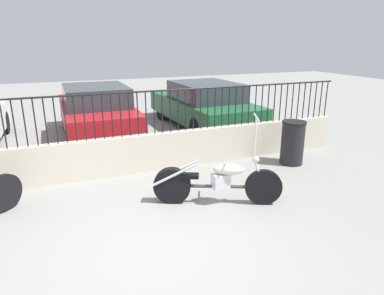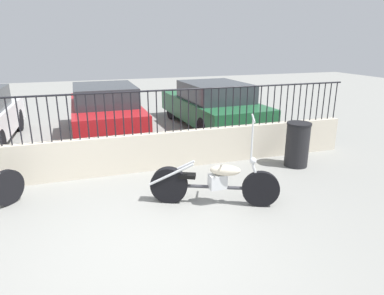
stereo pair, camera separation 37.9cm
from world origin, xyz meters
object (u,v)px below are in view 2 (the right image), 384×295
car_red (105,111)px  car_green (212,105)px  motorcycle_dark_grey (208,183)px  trash_bin (297,144)px

car_red → car_green: 3.22m
motorcycle_dark_grey → car_red: (-1.20, 4.80, 0.34)m
car_green → motorcycle_dark_grey: bearing=154.9°
car_red → car_green: (3.21, 0.08, -0.03)m
car_red → trash_bin: bearing=-135.8°
car_red → car_green: size_ratio=0.92×
motorcycle_dark_grey → car_red: bearing=128.5°
trash_bin → car_green: 3.83m
trash_bin → car_red: size_ratio=0.22×
motorcycle_dark_grey → trash_bin: motorcycle_dark_grey is taller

